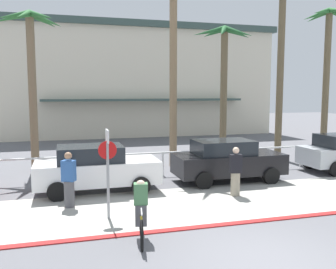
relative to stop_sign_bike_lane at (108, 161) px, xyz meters
name	(u,v)px	position (x,y,z in m)	size (l,w,h in m)	color
ground_plane	(154,169)	(2.92, 6.41, -1.68)	(80.00, 80.00, 0.00)	#5B5B60
sidewalk_strip	(197,204)	(2.92, 0.61, -1.67)	(44.00, 4.00, 0.02)	#ADAAA0
curb_paint	(222,225)	(2.92, -1.39, -1.66)	(44.00, 0.24, 0.03)	maroon
building_backdrop	(134,81)	(5.07, 22.81, 2.90)	(22.86, 10.22, 9.11)	beige
rail_fence	(163,156)	(2.92, 4.91, -0.84)	(23.07, 0.08, 1.04)	white
stop_sign_bike_lane	(108,161)	(0.00, 0.00, 0.00)	(0.52, 0.56, 2.56)	gray
palm_tree_1	(31,52)	(-2.45, 7.37, 3.67)	(3.06, 3.13, 7.18)	#756047
palm_tree_2	(173,23)	(3.93, 6.75, 5.14)	(2.86, 3.27, 9.77)	#846B4C
palm_tree_3	(224,63)	(6.87, 7.46, 3.41)	(3.16, 2.98, 6.97)	brown
palm_tree_4	(282,30)	(9.98, 7.17, 5.14)	(3.58, 2.98, 9.73)	brown
palm_tree_5	(328,49)	(13.05, 7.39, 4.31)	(3.20, 3.02, 8.20)	brown
car_white_1	(96,168)	(-0.08, 3.03, -0.81)	(4.40, 2.02, 1.69)	white
car_black_2	(227,160)	(5.15, 3.18, -0.81)	(4.40, 2.02, 1.69)	black
cyclist_yellow_0	(141,212)	(0.59, -1.72, -0.98)	(0.40, 1.80, 1.50)	black
pedestrian_0	(236,173)	(4.52, 1.14, -0.88)	(0.43, 0.36, 1.72)	gray
pedestrian_2	(69,182)	(-1.06, 1.37, -0.86)	(0.47, 0.43, 1.76)	#4C4C51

